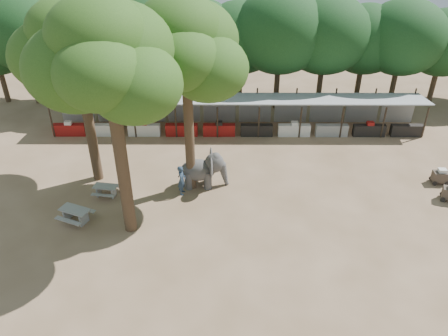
{
  "coord_description": "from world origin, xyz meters",
  "views": [
    {
      "loc": [
        -0.91,
        -16.29,
        15.17
      ],
      "look_at": [
        -1.0,
        5.0,
        2.0
      ],
      "focal_mm": 35.0,
      "sensor_mm": 36.0,
      "label": 1
    }
  ],
  "objects_px": {
    "picnic_table_near": "(75,213)",
    "picnic_table_far": "(106,189)",
    "yard_tree_center": "(105,60)",
    "cart_back": "(441,176)",
    "elephant": "(204,169)",
    "handler": "(182,180)",
    "yard_tree_back": "(183,49)",
    "yard_tree_left": "(74,49)"
  },
  "relations": [
    {
      "from": "yard_tree_center",
      "to": "picnic_table_near",
      "type": "xyz_separation_m",
      "value": [
        -2.99,
        0.43,
        -8.67
      ]
    },
    {
      "from": "elephant",
      "to": "handler",
      "type": "bearing_deg",
      "value": -146.86
    },
    {
      "from": "cart_back",
      "to": "yard_tree_back",
      "type": "bearing_deg",
      "value": -176.34
    },
    {
      "from": "yard_tree_back",
      "to": "cart_back",
      "type": "relative_size",
      "value": 10.57
    },
    {
      "from": "yard_tree_back",
      "to": "handler",
      "type": "height_order",
      "value": "yard_tree_back"
    },
    {
      "from": "yard_tree_left",
      "to": "handler",
      "type": "height_order",
      "value": "yard_tree_left"
    },
    {
      "from": "elephant",
      "to": "picnic_table_near",
      "type": "bearing_deg",
      "value": -154.55
    },
    {
      "from": "cart_back",
      "to": "elephant",
      "type": "bearing_deg",
      "value": -176.35
    },
    {
      "from": "yard_tree_left",
      "to": "handler",
      "type": "relative_size",
      "value": 5.78
    },
    {
      "from": "handler",
      "to": "picnic_table_far",
      "type": "bearing_deg",
      "value": 98.39
    },
    {
      "from": "yard_tree_left",
      "to": "elephant",
      "type": "bearing_deg",
      "value": -8.07
    },
    {
      "from": "picnic_table_near",
      "to": "yard_tree_back",
      "type": "bearing_deg",
      "value": 53.62
    },
    {
      "from": "yard_tree_center",
      "to": "handler",
      "type": "relative_size",
      "value": 6.32
    },
    {
      "from": "picnic_table_near",
      "to": "handler",
      "type": "bearing_deg",
      "value": 48.46
    },
    {
      "from": "yard_tree_left",
      "to": "yard_tree_back",
      "type": "distance_m",
      "value": 6.09
    },
    {
      "from": "elephant",
      "to": "handler",
      "type": "relative_size",
      "value": 1.56
    },
    {
      "from": "yard_tree_left",
      "to": "picnic_table_far",
      "type": "distance_m",
      "value": 8.11
    },
    {
      "from": "yard_tree_back",
      "to": "elephant",
      "type": "height_order",
      "value": "yard_tree_back"
    },
    {
      "from": "yard_tree_back",
      "to": "yard_tree_center",
      "type": "bearing_deg",
      "value": -126.86
    },
    {
      "from": "yard_tree_center",
      "to": "handler",
      "type": "xyz_separation_m",
      "value": [
        2.63,
        3.13,
        -8.26
      ]
    },
    {
      "from": "elephant",
      "to": "picnic_table_near",
      "type": "relative_size",
      "value": 1.43
    },
    {
      "from": "yard_tree_back",
      "to": "elephant",
      "type": "distance_m",
      "value": 7.45
    },
    {
      "from": "yard_tree_back",
      "to": "yard_tree_left",
      "type": "bearing_deg",
      "value": 170.54
    },
    {
      "from": "elephant",
      "to": "cart_back",
      "type": "xyz_separation_m",
      "value": [
        14.69,
        0.3,
        -0.64
      ]
    },
    {
      "from": "picnic_table_far",
      "to": "cart_back",
      "type": "bearing_deg",
      "value": 12.66
    },
    {
      "from": "yard_tree_center",
      "to": "picnic_table_far",
      "type": "distance_m",
      "value": 9.4
    },
    {
      "from": "picnic_table_near",
      "to": "cart_back",
      "type": "relative_size",
      "value": 1.93
    },
    {
      "from": "picnic_table_near",
      "to": "picnic_table_far",
      "type": "relative_size",
      "value": 1.32
    },
    {
      "from": "yard_tree_back",
      "to": "picnic_table_near",
      "type": "relative_size",
      "value": 5.47
    },
    {
      "from": "yard_tree_center",
      "to": "yard_tree_back",
      "type": "bearing_deg",
      "value": 53.14
    },
    {
      "from": "yard_tree_center",
      "to": "cart_back",
      "type": "height_order",
      "value": "yard_tree_center"
    },
    {
      "from": "yard_tree_back",
      "to": "picnic_table_near",
      "type": "distance_m",
      "value": 10.62
    },
    {
      "from": "yard_tree_left",
      "to": "cart_back",
      "type": "xyz_separation_m",
      "value": [
        21.59,
        -0.67,
        -7.7
      ]
    },
    {
      "from": "elephant",
      "to": "picnic_table_near",
      "type": "distance_m",
      "value": 7.79
    },
    {
      "from": "yard_tree_center",
      "to": "handler",
      "type": "distance_m",
      "value": 9.21
    },
    {
      "from": "elephant",
      "to": "picnic_table_far",
      "type": "bearing_deg",
      "value": -170.8
    },
    {
      "from": "picnic_table_near",
      "to": "cart_back",
      "type": "distance_m",
      "value": 21.92
    },
    {
      "from": "yard_tree_center",
      "to": "yard_tree_back",
      "type": "distance_m",
      "value": 5.04
    },
    {
      "from": "yard_tree_center",
      "to": "cart_back",
      "type": "distance_m",
      "value": 20.97
    },
    {
      "from": "yard_tree_center",
      "to": "picnic_table_near",
      "type": "relative_size",
      "value": 5.79
    },
    {
      "from": "picnic_table_far",
      "to": "handler",
      "type": "bearing_deg",
      "value": 11.88
    },
    {
      "from": "handler",
      "to": "cart_back",
      "type": "bearing_deg",
      "value": -80.61
    }
  ]
}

